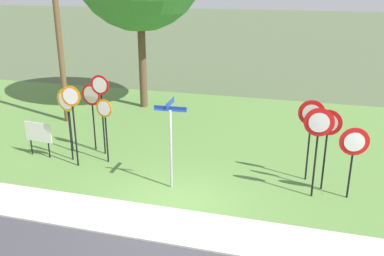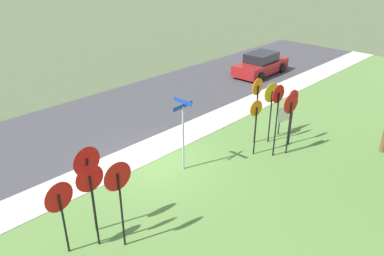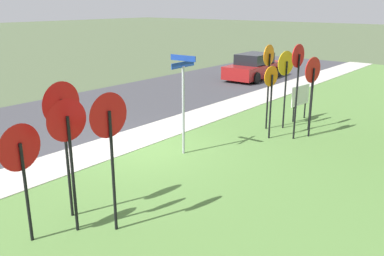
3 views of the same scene
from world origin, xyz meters
name	(u,v)px [view 1 (image 1 of 3)]	position (x,y,z in m)	size (l,w,h in m)	color
ground_plane	(172,210)	(0.00, 0.00, 0.00)	(160.00, 160.00, 0.00)	#4C5B3D
sidewalk_strip	(162,224)	(0.00, -0.80, 0.03)	(44.00, 1.60, 0.06)	#BCB7AD
grass_median	(219,135)	(0.00, 6.00, 0.02)	(44.00, 12.00, 0.04)	#567F3D
stop_sign_near_left	(67,108)	(-4.37, 2.19, 1.92)	(0.78, 0.18, 2.56)	black
stop_sign_near_right	(105,118)	(-3.10, 2.37, 1.64)	(0.61, 0.13, 2.24)	black
stop_sign_far_left	(92,102)	(-4.04, 3.25, 1.86)	(0.77, 0.15, 2.48)	black
stop_sign_far_center	(72,109)	(-3.93, 1.80, 2.04)	(0.68, 0.10, 2.77)	black
stop_sign_far_right	(101,98)	(-3.52, 2.99, 2.13)	(0.69, 0.11, 2.89)	black
stop_sign_center_tall	(68,107)	(-4.80, 2.91, 1.73)	(0.65, 0.12, 2.36)	black
yield_sign_near_left	(311,121)	(3.49, 2.81, 1.99)	(0.80, 0.11, 2.59)	black
yield_sign_near_right	(328,131)	(3.96, 2.27, 1.90)	(0.76, 0.12, 2.49)	black
yield_sign_far_left	(354,147)	(4.67, 1.93, 1.62)	(0.82, 0.13, 2.14)	black
yield_sign_far_right	(318,131)	(3.69, 1.74, 2.06)	(0.83, 0.11, 2.68)	black
street_name_post	(171,137)	(-0.40, 1.20, 1.68)	(0.96, 0.82, 2.72)	#9EA0A8
utility_pole	(54,10)	(-6.85, 5.82, 4.81)	(2.10, 2.24, 8.85)	brown
notice_board	(38,134)	(-5.63, 2.20, 0.87)	(1.10, 0.14, 1.25)	black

